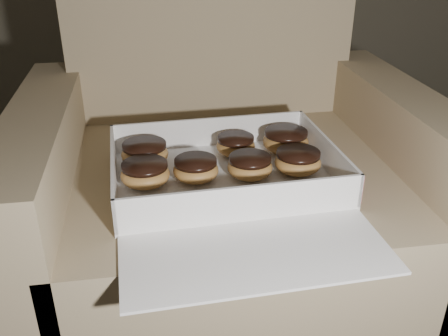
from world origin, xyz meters
name	(u,v)px	position (x,y,z in m)	size (l,w,h in m)	color
armchair	(227,199)	(0.05, 0.89, 0.29)	(0.89, 0.75, 0.93)	#9B8263
bakery_box	(231,185)	(0.03, 0.72, 0.43)	(0.45, 0.53, 0.07)	white
donut_a	(250,166)	(0.08, 0.75, 0.45)	(0.09, 0.09, 0.04)	#BE7C42
donut_b	(145,153)	(-0.13, 0.84, 0.45)	(0.10, 0.10, 0.05)	#BE7C42
donut_c	(145,173)	(-0.13, 0.75, 0.45)	(0.09, 0.09, 0.05)	#BE7C42
donut_d	(196,169)	(-0.03, 0.76, 0.45)	(0.09, 0.09, 0.04)	#BE7C42
donut_e	(286,140)	(0.18, 0.86, 0.45)	(0.10, 0.10, 0.05)	#BE7C42
donut_f	(298,161)	(0.18, 0.76, 0.45)	(0.09, 0.09, 0.05)	#BE7C42
donut_g	(236,145)	(0.07, 0.86, 0.45)	(0.08, 0.08, 0.04)	#BE7C42
crumb_a	(147,208)	(-0.13, 0.66, 0.43)	(0.01, 0.01, 0.00)	black
crumb_b	(197,198)	(-0.04, 0.68, 0.43)	(0.01, 0.01, 0.00)	black
crumb_c	(319,190)	(0.19, 0.67, 0.43)	(0.01, 0.01, 0.00)	black
crumb_d	(132,210)	(-0.16, 0.66, 0.43)	(0.01, 0.01, 0.00)	black
crumb_e	(341,203)	(0.22, 0.62, 0.43)	(0.01, 0.01, 0.00)	black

